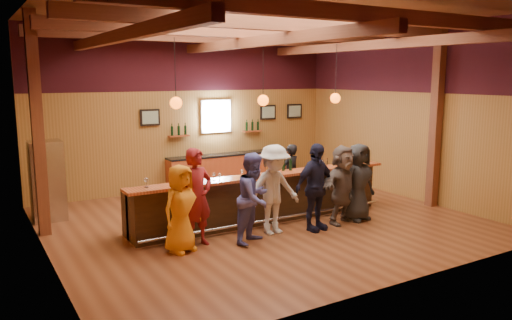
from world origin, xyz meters
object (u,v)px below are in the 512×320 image
(bartender, at_px, (290,174))
(ice_bucket, at_px, (271,167))
(bottle_a, at_px, (283,165))
(bar_counter, at_px, (260,197))
(back_bar_cabinet, at_px, (232,169))
(customer_brown, at_px, (343,185))
(customer_denim, at_px, (254,198))
(customer_dark, at_px, (358,182))
(customer_navy, at_px, (315,187))
(stainless_fridge, at_px, (47,181))
(customer_orange, at_px, (181,209))
(customer_white, at_px, (274,190))
(customer_redvest, at_px, (197,198))

(bartender, xyz_separation_m, ice_bucket, (-1.29, -1.11, 0.48))
(bottle_a, bearing_deg, bar_counter, 159.57)
(back_bar_cabinet, relative_size, customer_brown, 2.29)
(bar_counter, xyz_separation_m, customer_denim, (-0.90, -1.27, 0.37))
(customer_brown, height_order, bartender, customer_brown)
(customer_brown, bearing_deg, bar_counter, 128.18)
(bartender, bearing_deg, customer_dark, 88.03)
(bar_counter, relative_size, customer_dark, 3.61)
(ice_bucket, bearing_deg, bottle_a, 6.78)
(customer_denim, height_order, customer_navy, customer_navy)
(ice_bucket, bearing_deg, customer_dark, -28.22)
(customer_brown, bearing_deg, stainless_fridge, 134.44)
(bar_counter, distance_m, customer_orange, 2.57)
(customer_white, bearing_deg, customer_brown, -7.69)
(back_bar_cabinet, distance_m, customer_denim, 5.28)
(customer_denim, distance_m, customer_brown, 2.32)
(bar_counter, bearing_deg, ice_bucket, -57.76)
(bar_counter, relative_size, customer_navy, 3.40)
(customer_orange, height_order, bottle_a, customer_orange)
(bar_counter, xyz_separation_m, customer_dark, (1.88, -1.16, 0.35))
(back_bar_cabinet, relative_size, bartender, 2.63)
(customer_navy, height_order, customer_brown, customer_navy)
(bar_counter, bearing_deg, bartender, 31.53)
(back_bar_cabinet, relative_size, customer_navy, 2.16)
(bottle_a, bearing_deg, stainless_fridge, 150.27)
(ice_bucket, height_order, bottle_a, bottle_a)
(stainless_fridge, xyz_separation_m, customer_dark, (5.99, -3.61, -0.03))
(customer_denim, xyz_separation_m, customer_brown, (2.31, 0.10, -0.02))
(customer_denim, bearing_deg, customer_brown, -27.54)
(customer_dark, bearing_deg, customer_white, 168.18)
(bottle_a, bearing_deg, bartender, 48.88)
(customer_redvest, xyz_separation_m, customer_brown, (3.36, -0.26, -0.08))
(bar_counter, relative_size, customer_white, 3.40)
(back_bar_cabinet, distance_m, customer_navy, 4.88)
(customer_denim, distance_m, bartender, 3.17)
(bar_counter, height_order, back_bar_cabinet, bar_counter)
(customer_redvest, distance_m, customer_navy, 2.56)
(ice_bucket, bearing_deg, bartender, 40.72)
(customer_redvest, height_order, customer_denim, customer_redvest)
(customer_orange, distance_m, customer_navy, 2.93)
(customer_white, distance_m, customer_navy, 0.91)
(customer_redvest, height_order, bartender, customer_redvest)
(customer_orange, bearing_deg, bar_counter, 3.50)
(customer_white, height_order, bartender, customer_white)
(customer_dark, relative_size, ice_bucket, 6.79)
(customer_white, bearing_deg, bar_counter, 71.14)
(customer_navy, distance_m, ice_bucket, 1.16)
(back_bar_cabinet, height_order, customer_navy, customer_navy)
(customer_orange, height_order, customer_white, customer_white)
(customer_orange, distance_m, bartender, 4.22)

